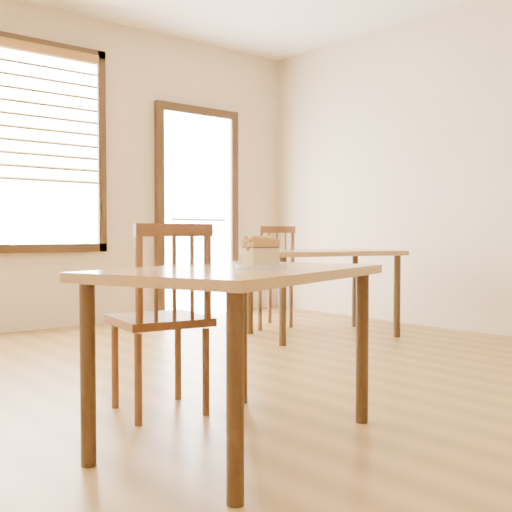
{
  "coord_description": "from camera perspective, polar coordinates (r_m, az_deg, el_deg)",
  "views": [
    {
      "loc": [
        -1.76,
        -1.87,
        0.9
      ],
      "look_at": [
        -0.02,
        0.21,
        0.8
      ],
      "focal_mm": 45.0,
      "sensor_mm": 36.0,
      "label": 1
    }
  ],
  "objects": [
    {
      "name": "ground",
      "position": [
        2.72,
        3.31,
        -17.24
      ],
      "size": [
        8.0,
        8.0,
        0.0
      ],
      "primitive_type": "plane",
      "color": "olive"
    },
    {
      "name": "window_right",
      "position": [
        6.26,
        -20.63,
        10.26
      ],
      "size": [
        1.76,
        0.1,
        1.96
      ],
      "color": "white",
      "rests_on": "room_shell"
    },
    {
      "name": "entry_door",
      "position": [
        7.13,
        -5.19,
        4.39
      ],
      "size": [
        1.08,
        0.06,
        2.29
      ],
      "color": "white",
      "rests_on": "ground"
    },
    {
      "name": "cafe_table_main",
      "position": [
        2.74,
        -1.51,
        -3.08
      ],
      "size": [
        1.42,
        1.16,
        0.75
      ],
      "rotation": [
        0.0,
        0.0,
        0.32
      ],
      "color": "tan",
      "rests_on": "ground"
    },
    {
      "name": "cafe_chair_main",
      "position": [
        3.23,
        -8.32,
        -5.4
      ],
      "size": [
        0.5,
        0.5,
        0.96
      ],
      "rotation": [
        0.0,
        0.0,
        2.97
      ],
      "color": "brown",
      "rests_on": "ground"
    },
    {
      "name": "cafe_table_second",
      "position": [
        5.66,
        5.91,
        -0.46
      ],
      "size": [
        1.42,
        1.15,
        0.75
      ],
      "rotation": [
        0.0,
        0.0,
        -0.3
      ],
      "color": "tan",
      "rests_on": "ground"
    },
    {
      "name": "cafe_chair_second",
      "position": [
        6.13,
        1.04,
        -1.77
      ],
      "size": [
        0.49,
        0.49,
        0.98
      ],
      "rotation": [
        0.0,
        0.0,
        3.03
      ],
      "color": "brown",
      "rests_on": "ground"
    },
    {
      "name": "plate",
      "position": [
        2.7,
        0.41,
        -0.95
      ],
      "size": [
        0.21,
        0.21,
        0.02
      ],
      "color": "white",
      "rests_on": "cafe_table_main"
    },
    {
      "name": "cake_slice",
      "position": [
        2.7,
        0.42,
        0.51
      ],
      "size": [
        0.15,
        0.12,
        0.12
      ],
      "rotation": [
        0.0,
        0.0,
        -0.16
      ],
      "color": "tan",
      "rests_on": "plate"
    }
  ]
}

